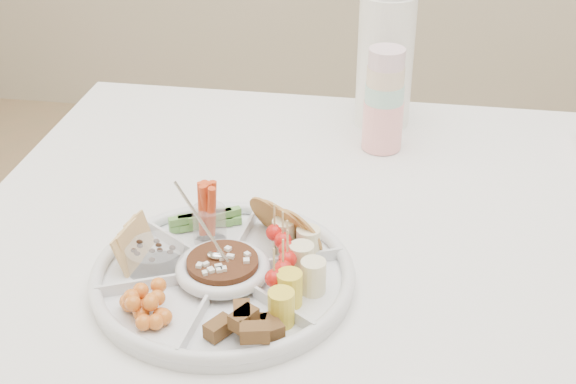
# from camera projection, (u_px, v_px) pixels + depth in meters

# --- Properties ---
(party_tray) EXTENTS (0.50, 0.50, 0.04)m
(party_tray) POSITION_uv_depth(u_px,v_px,m) (223.00, 273.00, 1.17)
(party_tray) COLOR white
(party_tray) RESTS_ON dining_table
(bean_dip) EXTENTS (0.14, 0.14, 0.04)m
(bean_dip) POSITION_uv_depth(u_px,v_px,m) (223.00, 268.00, 1.17)
(bean_dip) COLOR #4F280D
(bean_dip) RESTS_ON party_tray
(tortillas) EXTENTS (0.15, 0.15, 0.07)m
(tortillas) POSITION_uv_depth(u_px,v_px,m) (285.00, 226.00, 1.24)
(tortillas) COLOR olive
(tortillas) RESTS_ON party_tray
(carrot_cucumber) EXTENTS (0.14, 0.14, 0.09)m
(carrot_cucumber) POSITION_uv_depth(u_px,v_px,m) (205.00, 204.00, 1.26)
(carrot_cucumber) COLOR #D0421A
(carrot_cucumber) RESTS_ON party_tray
(pita_raisins) EXTENTS (0.16, 0.16, 0.07)m
(pita_raisins) POSITION_uv_depth(u_px,v_px,m) (139.00, 248.00, 1.19)
(pita_raisins) COLOR tan
(pita_raisins) RESTS_ON party_tray
(cherries) EXTENTS (0.13, 0.13, 0.04)m
(cherries) POSITION_uv_depth(u_px,v_px,m) (151.00, 305.00, 1.08)
(cherries) COLOR orange
(cherries) RESTS_ON party_tray
(granola_chunks) EXTENTS (0.13, 0.13, 0.04)m
(granola_chunks) POSITION_uv_depth(u_px,v_px,m) (242.00, 320.00, 1.05)
(granola_chunks) COLOR #412813
(granola_chunks) RESTS_ON party_tray
(banana_tomato) EXTENTS (0.16, 0.16, 0.10)m
(banana_tomato) POSITION_uv_depth(u_px,v_px,m) (310.00, 265.00, 1.12)
(banana_tomato) COLOR #FFF870
(banana_tomato) RESTS_ON party_tray
(cup_stack) EXTENTS (0.09, 0.09, 0.21)m
(cup_stack) POSITION_uv_depth(u_px,v_px,m) (384.00, 98.00, 1.51)
(cup_stack) COLOR white
(cup_stack) RESTS_ON dining_table
(thermos) EXTENTS (0.14, 0.14, 0.29)m
(thermos) POSITION_uv_depth(u_px,v_px,m) (385.00, 56.00, 1.60)
(thermos) COLOR white
(thermos) RESTS_ON dining_table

